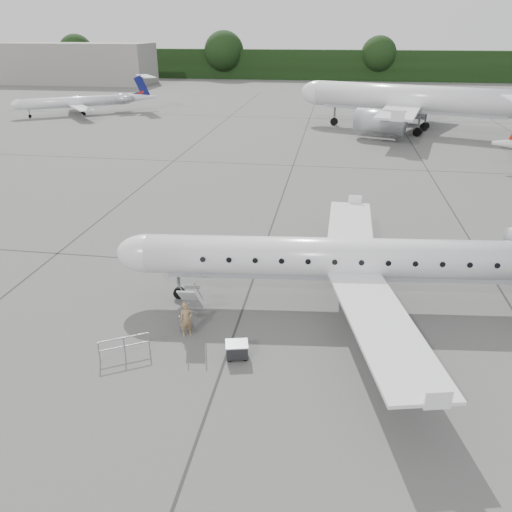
# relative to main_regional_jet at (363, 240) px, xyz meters

# --- Properties ---
(ground) EXTENTS (320.00, 320.00, 0.00)m
(ground) POSITION_rel_main_regional_jet_xyz_m (-0.32, -2.63, -3.69)
(ground) COLOR #565654
(ground) RESTS_ON ground
(treeline) EXTENTS (260.00, 4.00, 8.00)m
(treeline) POSITION_rel_main_regional_jet_xyz_m (-0.32, 127.37, 0.31)
(treeline) COLOR black
(treeline) RESTS_ON ground
(terminal_building) EXTENTS (40.00, 14.00, 10.00)m
(terminal_building) POSITION_rel_main_regional_jet_xyz_m (-70.32, 107.37, 1.31)
(terminal_building) COLOR gray
(terminal_building) RESTS_ON ground
(main_regional_jet) EXTENTS (30.78, 23.61, 7.38)m
(main_regional_jet) POSITION_rel_main_regional_jet_xyz_m (0.00, 0.00, 0.00)
(main_regional_jet) COLOR silver
(main_regional_jet) RESTS_ON ground
(airstair) EXTENTS (1.09, 2.42, 2.31)m
(airstair) POSITION_rel_main_regional_jet_xyz_m (-8.34, -3.14, -2.53)
(airstair) COLOR silver
(airstair) RESTS_ON ground
(passenger) EXTENTS (0.77, 0.68, 1.78)m
(passenger) POSITION_rel_main_regional_jet_xyz_m (-8.20, -4.46, -2.80)
(passenger) COLOR #8A6D4B
(passenger) RESTS_ON ground
(safety_railing) EXTENTS (1.95, 1.16, 1.00)m
(safety_railing) POSITION_rel_main_regional_jet_xyz_m (-10.49, -6.56, -3.19)
(safety_railing) COLOR gray
(safety_railing) RESTS_ON ground
(baggage_cart) EXTENTS (1.10, 0.97, 0.82)m
(baggage_cart) POSITION_rel_main_regional_jet_xyz_m (-5.49, -5.87, -3.28)
(baggage_cart) COLOR black
(baggage_cart) RESTS_ON ground
(bg_narrowbody) EXTENTS (41.96, 35.85, 12.75)m
(bg_narrowbody) POSITION_rel_main_regional_jet_xyz_m (8.59, 50.58, 2.69)
(bg_narrowbody) COLOR silver
(bg_narrowbody) RESTS_ON ground
(bg_regional_left) EXTENTS (28.07, 26.34, 5.98)m
(bg_regional_left) POSITION_rel_main_regional_jet_xyz_m (-45.38, 57.92, -0.70)
(bg_regional_left) COLOR silver
(bg_regional_left) RESTS_ON ground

